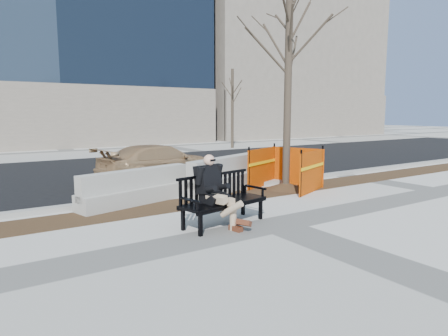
{
  "coord_description": "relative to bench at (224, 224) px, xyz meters",
  "views": [
    {
      "loc": [
        -5.11,
        -5.9,
        2.24
      ],
      "look_at": [
        -0.46,
        1.18,
        1.05
      ],
      "focal_mm": 31.72,
      "sensor_mm": 36.0,
      "label": 1
    }
  ],
  "objects": [
    {
      "name": "tree_fence",
      "position": [
        3.55,
        2.09,
        0.0
      ],
      "size": [
        3.33,
        3.33,
        6.37
      ],
      "primitive_type": null,
      "rotation": [
        0.0,
        0.0,
        0.4
      ],
      "color": "#E64802",
      "rests_on": "ground"
    },
    {
      "name": "bench",
      "position": [
        0.0,
        0.0,
        0.0
      ],
      "size": [
        2.03,
        1.05,
        1.03
      ],
      "primitive_type": null,
      "rotation": [
        0.0,
        0.0,
        0.19
      ],
      "color": "black",
      "rests_on": "ground"
    },
    {
      "name": "jersey_barrier_right",
      "position": [
        2.12,
        2.97,
        0.0
      ],
      "size": [
        3.45,
        1.95,
        0.99
      ],
      "primitive_type": null,
      "rotation": [
        0.0,
        0.0,
        0.39
      ],
      "color": "#A09E96",
      "rests_on": "ground"
    },
    {
      "name": "far_tree_right",
      "position": [
        10.06,
        14.35,
        0.0
      ],
      "size": [
        2.38,
        2.38,
        5.35
      ],
      "primitive_type": null,
      "rotation": [
        0.0,
        0.0,
        -0.23
      ],
      "color": "#4A3D2F",
      "rests_on": "ground"
    },
    {
      "name": "building_right",
      "position": [
        22.86,
        25.42,
        12.5
      ],
      "size": [
        20.0,
        12.0,
        25.0
      ],
      "primitive_type": "cube",
      "color": "gray",
      "rests_on": "ground"
    },
    {
      "name": "asphalt_street",
      "position": [
        0.86,
        8.22,
        0.0
      ],
      "size": [
        60.0,
        10.4,
        0.01
      ],
      "primitive_type": "cube",
      "color": "black",
      "rests_on": "ground"
    },
    {
      "name": "mulch_strip",
      "position": [
        0.86,
        2.02,
        0.0
      ],
      "size": [
        40.0,
        1.2,
        0.02
      ],
      "primitive_type": "cube",
      "color": "#47301C",
      "rests_on": "ground"
    },
    {
      "name": "ground",
      "position": [
        0.86,
        -0.58,
        0.0
      ],
      "size": [
        120.0,
        120.0,
        0.0
      ],
      "primitive_type": "plane",
      "color": "beige",
      "rests_on": "ground"
    },
    {
      "name": "curb",
      "position": [
        0.86,
        2.97,
        0.06
      ],
      "size": [
        60.0,
        0.25,
        0.12
      ],
      "primitive_type": "cube",
      "color": "#9E9B93",
      "rests_on": "ground"
    },
    {
      "name": "jersey_barrier_left",
      "position": [
        -0.8,
        2.73,
        0.0
      ],
      "size": [
        3.08,
        1.34,
        0.87
      ],
      "primitive_type": null,
      "rotation": [
        0.0,
        0.0,
        0.25
      ],
      "color": "#A6A49B",
      "rests_on": "ground"
    },
    {
      "name": "seated_man",
      "position": [
        -0.26,
        0.0,
        0.0
      ],
      "size": [
        0.79,
        1.11,
        1.41
      ],
      "primitive_type": null,
      "rotation": [
        0.0,
        0.0,
        0.19
      ],
      "color": "black",
      "rests_on": "ground"
    },
    {
      "name": "sedan",
      "position": [
        1.04,
        5.36,
        0.0
      ],
      "size": [
        4.39,
        2.31,
        1.21
      ],
      "primitive_type": "imported",
      "rotation": [
        0.0,
        0.0,
        1.72
      ],
      "color": "tan",
      "rests_on": "ground"
    }
  ]
}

